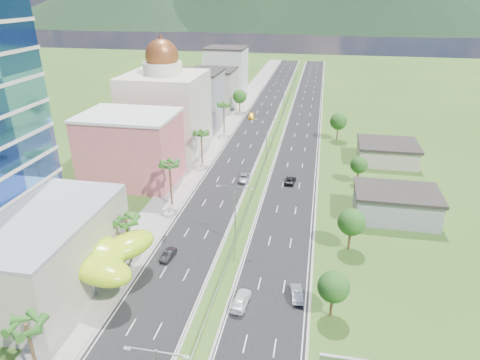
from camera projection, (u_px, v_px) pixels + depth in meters
The scene contains 35 objects.
ground at pixel (222, 279), 64.36m from camera, with size 500.00×500.00×0.00m, color #2D5119.
road_left at pixel (260, 117), 146.37m from camera, with size 11.00×260.00×0.04m, color black.
road_right at pixel (304, 119), 143.80m from camera, with size 11.00×260.00×0.04m, color black.
sidewalk_left at pixel (233, 115), 147.98m from camera, with size 7.00×260.00×0.12m, color gray.
median_guardrail at pixel (276, 132), 128.68m from camera, with size 0.10×216.06×0.76m.
streetlight_median_b at pixel (235, 209), 70.58m from camera, with size 6.04×0.25×11.00m.
streetlight_median_c at pixel (267, 135), 106.46m from camera, with size 6.04×0.25×11.00m.
streetlight_median_d at pixel (284, 95), 146.83m from camera, with size 6.04×0.25×11.00m.
streetlight_median_e at pixel (294, 72), 187.19m from camera, with size 6.04×0.25×11.00m.
lime_canopy at pixel (82, 252), 62.16m from camera, with size 18.00×15.00×7.40m.
pink_shophouse at pixel (131, 149), 94.80m from camera, with size 20.00×15.00×15.00m, color #D7586E.
domed_building at pixel (166, 107), 113.86m from camera, with size 20.00×20.00×28.70m.
midrise_grey at pixel (196, 98), 137.48m from camera, with size 16.00×15.00×16.00m, color gray.
midrise_beige at pixel (213, 88), 157.83m from camera, with size 16.00×15.00×13.00m, color #A49C87.
midrise_white at pixel (226, 71), 177.44m from camera, with size 16.00×15.00×18.00m, color silver.
shed_near at pixel (395, 205), 80.97m from camera, with size 15.00×10.00×5.00m, color gray.
shed_far at pixel (387, 153), 107.66m from camera, with size 14.00×12.00×4.40m, color #A49C87.
palm_tree_a at pixel (26, 328), 44.01m from camera, with size 3.60×3.60×9.10m.
palm_tree_b at pixel (127, 222), 65.93m from camera, with size 3.60×3.60×8.10m.
palm_tree_c at pixel (169, 166), 83.28m from camera, with size 3.60×3.60×9.60m.
palm_tree_d at pixel (201, 135), 104.30m from camera, with size 3.60×3.60×8.60m.
palm_tree_e at pixel (224, 106), 126.42m from camera, with size 3.60×3.60×9.40m.
leafy_tree_lfar at pixel (240, 97), 149.96m from camera, with size 4.90×4.90×8.05m.
leafy_tree_ra at pixel (333, 287), 55.19m from camera, with size 4.20×4.20×6.90m.
leafy_tree_rb at pixel (351, 222), 69.76m from camera, with size 4.55×4.55×7.47m.
leafy_tree_rc at pixel (359, 165), 94.69m from camera, with size 3.85×3.85×6.33m.
leafy_tree_rd at pixel (339, 121), 121.80m from camera, with size 4.90×4.90×8.05m.
mountain_ridge at pixel (371, 30), 457.75m from camera, with size 860.00×140.00×90.00m, color black, non-canonical shape.
car_dark_left at pixel (168, 255), 69.07m from camera, with size 1.36×3.90×1.29m, color black.
car_silver_mid_left at pixel (244, 178), 97.18m from camera, with size 2.37×5.13×1.43m, color #95989C.
car_yellow_far_left at pixel (251, 116), 144.63m from camera, with size 2.08×5.12×1.49m, color gold.
car_white_near_right at pixel (241, 300), 58.73m from camera, with size 2.06×5.12×1.74m, color white.
car_silver_right at pixel (296, 293), 60.23m from camera, with size 1.53×4.39×1.44m, color #A5A8AD.
car_dark_far_right at pixel (290, 180), 96.17m from camera, with size 2.16×4.68×1.30m, color black.
motorcycle at pixel (164, 237), 73.97m from camera, with size 0.65×2.14×1.37m, color black.
Camera 1 is at (12.51, -51.24, 39.89)m, focal length 32.00 mm.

